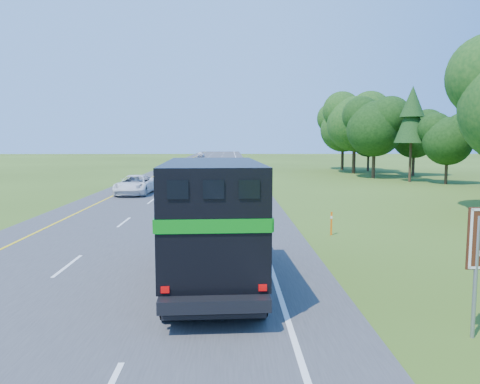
# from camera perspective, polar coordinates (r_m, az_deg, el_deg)

# --- Properties ---
(road) EXTENTS (15.00, 260.00, 0.04)m
(road) POSITION_cam_1_polar(r_m,az_deg,el_deg) (55.96, -5.36, 1.68)
(road) COLOR #38383A
(road) RESTS_ON ground
(lane_markings) EXTENTS (11.15, 260.00, 0.01)m
(lane_markings) POSITION_cam_1_polar(r_m,az_deg,el_deg) (55.96, -5.36, 1.70)
(lane_markings) COLOR yellow
(lane_markings) RESTS_ON road
(horse_truck) EXTENTS (3.13, 8.89, 3.89)m
(horse_truck) POSITION_cam_1_polar(r_m,az_deg,el_deg) (14.76, -3.38, -3.18)
(horse_truck) COLOR black
(horse_truck) RESTS_ON road
(white_suv) EXTENTS (2.90, 5.86, 1.60)m
(white_suv) POSITION_cam_1_polar(r_m,az_deg,el_deg) (40.00, -12.66, 0.86)
(white_suv) COLOR white
(white_suv) RESTS_ON road
(far_car) EXTENTS (1.86, 4.27, 1.43)m
(far_car) POSITION_cam_1_polar(r_m,az_deg,el_deg) (125.07, -4.79, 4.59)
(far_car) COLOR silver
(far_car) RESTS_ON road
(delineator) EXTENTS (0.09, 0.05, 1.13)m
(delineator) POSITION_cam_1_polar(r_m,az_deg,el_deg) (22.94, 11.08, -3.69)
(delineator) COLOR #F25D0C
(delineator) RESTS_ON ground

